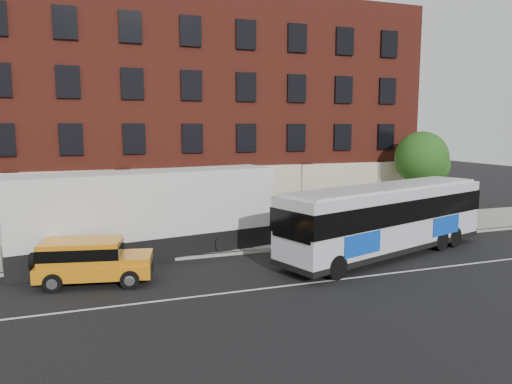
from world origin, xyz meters
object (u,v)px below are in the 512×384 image
object	(u,v)px
street_tree	(422,160)
city_bus	(387,217)
shipping_container	(148,215)
sign_pole	(79,238)
yellow_suv	(90,259)

from	to	relation	value
street_tree	city_bus	distance (m)	9.57
city_bus	shipping_container	bearing A→B (deg)	162.64
sign_pole	shipping_container	bearing A→B (deg)	14.75
sign_pole	street_tree	size ratio (longest dim) A/B	0.40
street_tree	city_bus	bearing A→B (deg)	-138.59
sign_pole	yellow_suv	xyz separation A→B (m)	(0.45, -2.55, -0.36)
street_tree	yellow_suv	bearing A→B (deg)	-164.74
sign_pole	city_bus	size ratio (longest dim) A/B	0.18
shipping_container	yellow_suv	bearing A→B (deg)	-130.14
sign_pole	city_bus	distance (m)	15.36
shipping_container	street_tree	bearing A→B (deg)	7.49
sign_pole	shipping_container	xyz separation A→B (m)	(3.34, 0.88, 0.74)
city_bus	yellow_suv	bearing A→B (deg)	179.06
yellow_suv	shipping_container	world-z (taller)	shipping_container
city_bus	yellow_suv	world-z (taller)	city_bus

